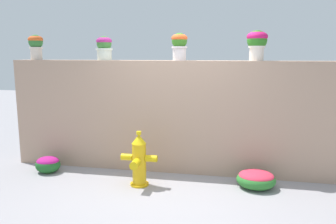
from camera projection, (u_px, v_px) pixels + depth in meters
ground_plane at (166, 193)px, 4.97m from camera, size 24.00×24.00×0.00m
stone_wall at (178, 117)px, 5.81m from camera, size 5.95×0.38×1.91m
potted_plant_0 at (36, 44)px, 6.09m from camera, size 0.26×0.26×0.45m
potted_plant_1 at (104, 46)px, 5.90m from camera, size 0.30×0.30×0.41m
potted_plant_2 at (179, 44)px, 5.57m from camera, size 0.27×0.27×0.45m
potted_plant_3 at (257, 42)px, 5.35m from camera, size 0.33×0.33×0.48m
fire_hydrant at (139, 161)px, 5.21m from camera, size 0.57×0.45×0.86m
flower_bush_left at (256, 179)px, 5.16m from camera, size 0.59×0.53×0.28m
flower_bush_right at (48, 164)px, 5.84m from camera, size 0.43×0.39×0.29m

